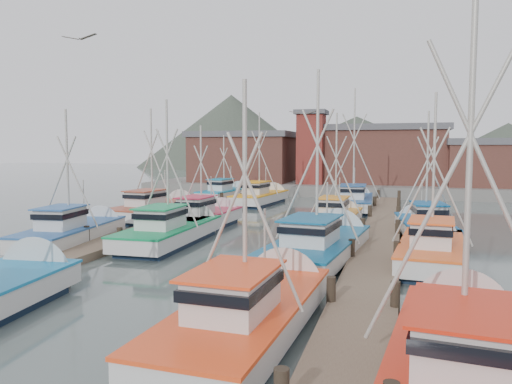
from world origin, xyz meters
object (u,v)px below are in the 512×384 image
(boat_1, at_px, (254,311))
(lookout_tower, at_px, (311,147))
(boat_8, at_px, (206,218))
(boat_12, at_px, (262,197))
(boat_4, at_px, (174,231))

(boat_1, bearing_deg, lookout_tower, 100.47)
(lookout_tower, distance_m, boat_8, 27.50)
(boat_1, distance_m, boat_8, 19.46)
(lookout_tower, bearing_deg, boat_12, -102.73)
(lookout_tower, height_order, boat_8, lookout_tower)
(boat_1, bearing_deg, boat_12, 107.71)
(lookout_tower, bearing_deg, boat_4, -93.75)
(boat_8, xyz_separation_m, boat_12, (-0.27, 15.13, 0.01))
(lookout_tower, xyz_separation_m, boat_4, (-2.13, -32.42, -4.87))
(boat_1, height_order, boat_8, boat_1)
(boat_1, xyz_separation_m, boat_8, (-8.52, 17.50, -0.00))
(lookout_tower, height_order, boat_4, lookout_tower)
(boat_12, bearing_deg, lookout_tower, 83.12)
(lookout_tower, distance_m, boat_4, 32.85)
(boat_1, relative_size, boat_8, 1.08)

